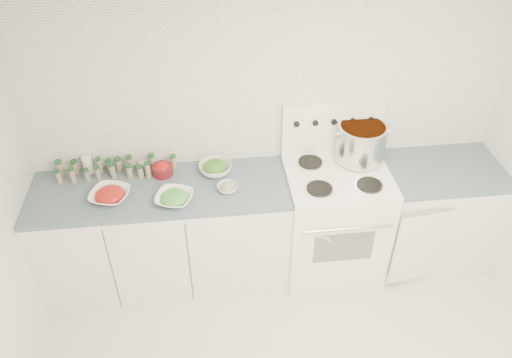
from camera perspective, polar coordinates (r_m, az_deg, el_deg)
name	(u,v)px	position (r m, az deg, el deg)	size (l,w,h in m)	color
room_walls	(313,226)	(2.32, 6.56, -5.35)	(3.54, 3.04, 2.52)	white
counter_left	(166,234)	(3.92, -10.26, -6.26)	(1.85, 0.62, 0.90)	white
stove	(333,217)	(3.97, 8.76, -4.34)	(0.76, 0.70, 1.36)	white
counter_right	(432,214)	(4.27, 19.46, -3.74)	(0.89, 0.68, 0.90)	white
stock_pot	(361,141)	(3.78, 11.91, 4.28)	(0.39, 0.36, 0.28)	silver
bowl_tomato	(110,195)	(3.59, -16.35, -1.76)	(0.33, 0.33, 0.09)	white
bowl_snowpea	(174,198)	(3.47, -9.32, -2.14)	(0.31, 0.31, 0.08)	white
bowl_broccoli	(215,168)	(3.69, -4.67, 1.29)	(0.31, 0.31, 0.10)	white
bowl_zucchini	(227,187)	(3.53, -3.28, -0.97)	(0.19, 0.19, 0.06)	white
bowl_pepper	(162,169)	(3.73, -10.65, 1.10)	(0.15, 0.15, 0.09)	#580F16
salt_canister	(88,165)	(3.88, -18.69, 1.54)	(0.07, 0.07, 0.14)	white
tin_can	(144,167)	(3.78, -12.68, 1.34)	(0.07, 0.07, 0.09)	#ACA091
spice_cluster	(110,168)	(3.80, -16.40, 1.19)	(0.87, 0.16, 0.14)	gray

